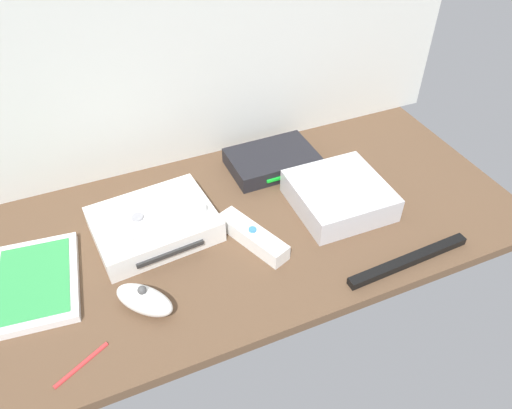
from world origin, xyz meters
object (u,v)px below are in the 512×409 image
Objects in this scene: remote_nunchuk at (144,300)px; game_console at (154,224)px; game_case at (35,284)px; remote_classic_pad at (159,213)px; remote_wand at (253,236)px; stylus_pen at (81,364)px; mini_computer at (339,195)px; sensor_bar at (409,260)px; network_router at (272,160)px.

game_console is at bearing 28.34° from remote_nunchuk.
game_case is at bearing 102.39° from remote_nunchuk.
remote_classic_pad reaches higher than game_case.
game_console reaches higher than remote_wand.
stylus_pen is (-17.57, -20.93, -5.06)cm from remote_classic_pad.
mini_computer is 1.14× the size of remote_wand.
remote_wand is 27.20cm from sensor_bar.
game_case is at bearing 151.34° from remote_wand.
mini_computer is 0.95× the size of network_router.
remote_classic_pad is at bearing 23.58° from remote_nunchuk.
mini_computer is at bearing 16.80° from stylus_pen.
mini_computer is 18.27cm from sensor_bar.
remote_nunchuk is 0.43× the size of sensor_bar.
remote_wand is at bearing -0.82° from game_case.
game_case is 1.96× the size of remote_nunchuk.
remote_wand is at bearing -36.25° from game_console.
mini_computer is 41.20cm from remote_nunchuk.
mini_computer reaches higher than stylus_pen.
remote_nunchuk is 44.42cm from sensor_bar.
sensor_bar reaches higher than stylus_pen.
game_case is 0.85× the size of sensor_bar.
game_console is 29.59cm from network_router.
sensor_bar is (3.42, -17.85, -1.94)cm from mini_computer.
mini_computer reaches higher than remote_nunchuk.
remote_nunchuk is at bearing 166.37° from sensor_bar.
mini_computer is 33.99cm from remote_classic_pad.
mini_computer is at bearing -29.00° from remote_nunchuk.
game_console reaches higher than game_case.
remote_wand is at bearing -171.97° from mini_computer.
game_case is 62.27cm from sensor_bar.
remote_nunchuk is at bearing 29.47° from stylus_pen.
remote_classic_pad is (1.09, -0.96, 3.21)cm from game_console.
stylus_pen is (-16.48, -21.90, -1.85)cm from game_console.
stylus_pen is (-54.40, 2.45, -0.35)cm from sensor_bar.
stylus_pen is at bearing -68.53° from game_case.
remote_wand is 21.98cm from remote_nunchuk.
remote_classic_pad is at bearing 50.00° from stylus_pen.
remote_classic_pad is 0.66× the size of sensor_bar.
remote_classic_pad reaches higher than remote_nunchuk.
game_console is 21.71cm from game_case.
game_console is 1.24× the size of network_router.
game_console is at bearing 127.48° from remote_wand.
game_console is at bearing 144.81° from sensor_bar.
sensor_bar is at bearing -74.13° from network_router.
stylus_pen is at bearing -132.23° from game_console.
stylus_pen is at bearing -144.88° from network_router.
mini_computer is (34.50, -6.51, 0.44)cm from game_console.
remote_nunchuk reaches higher than game_console.
game_case is 1.28× the size of remote_classic_pad.
game_console is 27.47cm from stylus_pen.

